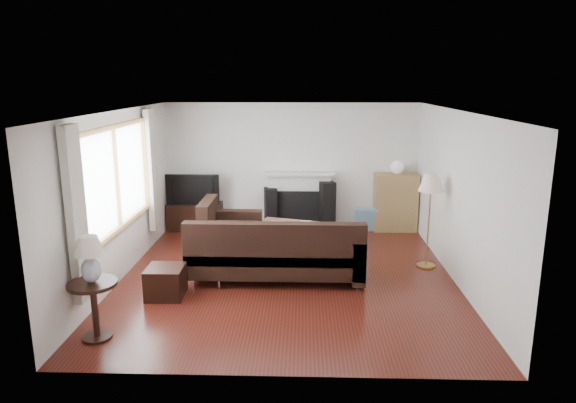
{
  "coord_description": "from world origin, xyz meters",
  "views": [
    {
      "loc": [
        0.25,
        -7.4,
        2.93
      ],
      "look_at": [
        0.0,
        0.3,
        1.1
      ],
      "focal_mm": 32.0,
      "sensor_mm": 36.0,
      "label": 1
    }
  ],
  "objects_px": {
    "tv_stand": "(195,216)",
    "sectional_sofa": "(276,249)",
    "bookshelf": "(395,202)",
    "floor_lamp": "(429,221)",
    "coffee_table": "(292,236)",
    "side_table": "(95,310)"
  },
  "relations": [
    {
      "from": "tv_stand",
      "to": "bookshelf",
      "type": "bearing_deg",
      "value": 0.6
    },
    {
      "from": "floor_lamp",
      "to": "bookshelf",
      "type": "bearing_deg",
      "value": 94.64
    },
    {
      "from": "bookshelf",
      "to": "floor_lamp",
      "type": "distance_m",
      "value": 2.07
    },
    {
      "from": "tv_stand",
      "to": "coffee_table",
      "type": "distance_m",
      "value": 2.32
    },
    {
      "from": "tv_stand",
      "to": "side_table",
      "type": "bearing_deg",
      "value": -92.7
    },
    {
      "from": "tv_stand",
      "to": "floor_lamp",
      "type": "height_order",
      "value": "floor_lamp"
    },
    {
      "from": "bookshelf",
      "to": "floor_lamp",
      "type": "xyz_separation_m",
      "value": [
        0.17,
        -2.05,
        0.19
      ]
    },
    {
      "from": "tv_stand",
      "to": "sectional_sofa",
      "type": "relative_size",
      "value": 0.38
    },
    {
      "from": "sectional_sofa",
      "to": "floor_lamp",
      "type": "bearing_deg",
      "value": 13.23
    },
    {
      "from": "bookshelf",
      "to": "sectional_sofa",
      "type": "xyz_separation_m",
      "value": [
        -2.22,
        -2.61,
        -0.12
      ]
    },
    {
      "from": "tv_stand",
      "to": "bookshelf",
      "type": "height_order",
      "value": "bookshelf"
    },
    {
      "from": "sectional_sofa",
      "to": "side_table",
      "type": "bearing_deg",
      "value": -135.71
    },
    {
      "from": "sectional_sofa",
      "to": "side_table",
      "type": "distance_m",
      "value": 2.77
    },
    {
      "from": "tv_stand",
      "to": "floor_lamp",
      "type": "bearing_deg",
      "value": -25.81
    },
    {
      "from": "bookshelf",
      "to": "coffee_table",
      "type": "height_order",
      "value": "bookshelf"
    },
    {
      "from": "bookshelf",
      "to": "sectional_sofa",
      "type": "distance_m",
      "value": 3.43
    },
    {
      "from": "bookshelf",
      "to": "sectional_sofa",
      "type": "bearing_deg",
      "value": -130.35
    },
    {
      "from": "floor_lamp",
      "to": "side_table",
      "type": "relative_size",
      "value": 2.19
    },
    {
      "from": "coffee_table",
      "to": "side_table",
      "type": "height_order",
      "value": "side_table"
    },
    {
      "from": "bookshelf",
      "to": "floor_lamp",
      "type": "relative_size",
      "value": 0.75
    },
    {
      "from": "tv_stand",
      "to": "bookshelf",
      "type": "distance_m",
      "value": 4.0
    },
    {
      "from": "sectional_sofa",
      "to": "floor_lamp",
      "type": "distance_m",
      "value": 2.47
    }
  ]
}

